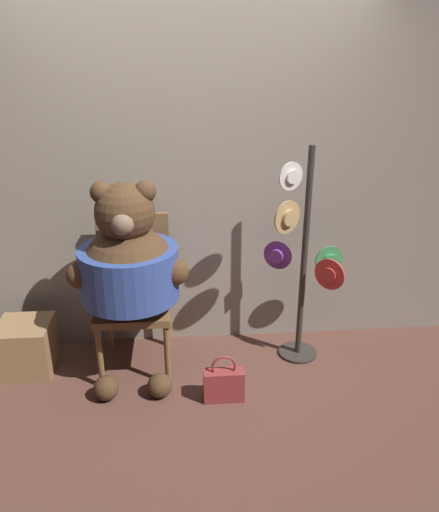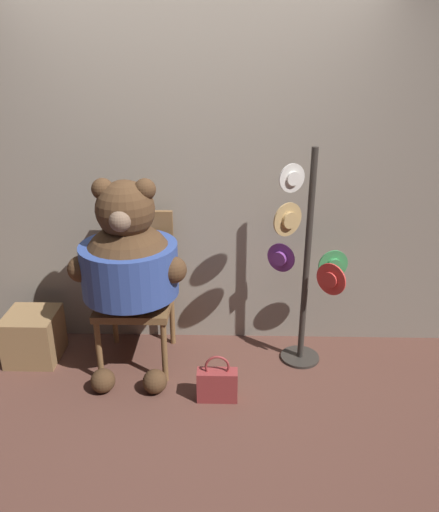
% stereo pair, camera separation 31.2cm
% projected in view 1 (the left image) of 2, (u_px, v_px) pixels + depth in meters
% --- Properties ---
extents(ground_plane, '(14.00, 14.00, 0.00)m').
position_uv_depth(ground_plane, '(195.00, 386.00, 3.37)').
color(ground_plane, brown).
extents(wall_back, '(8.00, 0.10, 2.47)m').
position_uv_depth(wall_back, '(188.00, 182.00, 3.51)').
color(wall_back, gray).
rests_on(wall_back, ground_plane).
extents(chair, '(0.50, 0.53, 1.06)m').
position_uv_depth(chair, '(134.00, 288.00, 3.46)').
color(chair, brown).
rests_on(chair, ground_plane).
extents(teddy_bear, '(0.77, 0.68, 1.37)m').
position_uv_depth(teddy_bear, '(129.00, 267.00, 3.20)').
color(teddy_bear, '#4C331E').
rests_on(teddy_bear, ground_plane).
extents(hat_display_rack, '(0.55, 0.38, 1.55)m').
position_uv_depth(hat_display_rack, '(302.00, 265.00, 3.43)').
color(hat_display_rack, '#332D28').
rests_on(hat_display_rack, ground_plane).
extents(handbag_on_ground, '(0.26, 0.10, 0.33)m').
position_uv_depth(handbag_on_ground, '(224.00, 384.00, 3.20)').
color(handbag_on_ground, maroon).
rests_on(handbag_on_ground, ground_plane).
extents(wooden_crate, '(0.36, 0.36, 0.36)m').
position_uv_depth(wooden_crate, '(27.00, 347.00, 3.49)').
color(wooden_crate, '#937047').
rests_on(wooden_crate, ground_plane).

